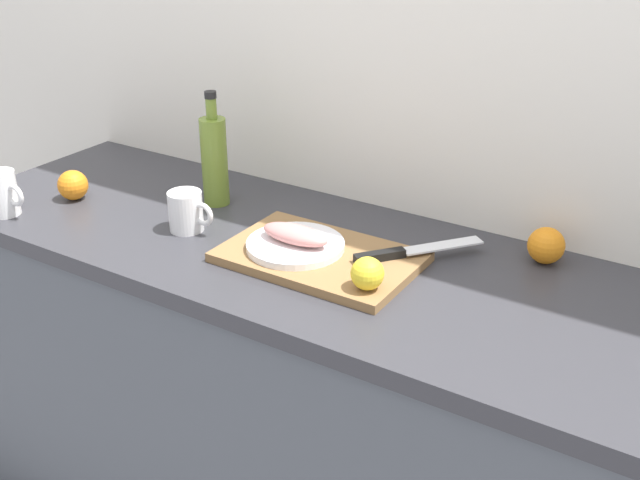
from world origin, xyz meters
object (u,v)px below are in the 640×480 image
at_px(white_plate, 295,245).
at_px(cutting_board, 320,257).
at_px(lemon_0, 367,273).
at_px(chef_knife, 403,252).
at_px(coffee_mug_1, 3,193).
at_px(fish_fillet, 295,234).
at_px(coffee_mug_0, 187,211).
at_px(orange_0, 73,185).
at_px(olive_oil_bottle, 214,159).

bearing_deg(white_plate, cutting_board, 10.16).
bearing_deg(cutting_board, lemon_0, -27.06).
xyz_separation_m(chef_knife, lemon_0, (0.00, -0.16, 0.02)).
bearing_deg(coffee_mug_1, cutting_board, 14.20).
distance_m(fish_fillet, coffee_mug_0, 0.29).
relative_size(lemon_0, orange_0, 0.87).
bearing_deg(white_plate, olive_oil_bottle, 156.96).
relative_size(coffee_mug_0, coffee_mug_1, 1.05).
bearing_deg(fish_fillet, coffee_mug_1, -165.49).
xyz_separation_m(coffee_mug_0, coffee_mug_1, (-0.43, -0.16, 0.01)).
relative_size(olive_oil_bottle, orange_0, 3.76).
distance_m(fish_fillet, orange_0, 0.65).
height_order(white_plate, olive_oil_bottle, olive_oil_bottle).
height_order(fish_fillet, orange_0, orange_0).
height_order(chef_knife, olive_oil_bottle, olive_oil_bottle).
xyz_separation_m(cutting_board, coffee_mug_0, (-0.34, -0.03, 0.04)).
xyz_separation_m(chef_knife, coffee_mug_0, (-0.49, -0.11, 0.02)).
relative_size(fish_fillet, coffee_mug_1, 1.40).
height_order(chef_knife, orange_0, orange_0).
distance_m(lemon_0, coffee_mug_0, 0.50).
bearing_deg(olive_oil_bottle, orange_0, -151.76).
distance_m(lemon_0, olive_oil_bottle, 0.59).
relative_size(cutting_board, lemon_0, 6.24).
relative_size(white_plate, orange_0, 2.80).
height_order(coffee_mug_1, orange_0, coffee_mug_1).
bearing_deg(orange_0, lemon_0, -2.61).
distance_m(olive_oil_bottle, coffee_mug_0, 0.18).
xyz_separation_m(lemon_0, olive_oil_bottle, (-0.54, 0.21, 0.06)).
bearing_deg(lemon_0, olive_oil_bottle, 158.78).
height_order(white_plate, lemon_0, lemon_0).
relative_size(white_plate, olive_oil_bottle, 0.74).
height_order(coffee_mug_0, orange_0, coffee_mug_0).
bearing_deg(orange_0, coffee_mug_0, 1.77).
height_order(white_plate, fish_fillet, fish_fillet).
xyz_separation_m(lemon_0, coffee_mug_0, (-0.50, 0.05, -0.01)).
distance_m(cutting_board, orange_0, 0.71).
height_order(lemon_0, olive_oil_bottle, olive_oil_bottle).
height_order(cutting_board, chef_knife, chef_knife).
distance_m(white_plate, coffee_mug_0, 0.29).
bearing_deg(coffee_mug_0, cutting_board, 5.07).
height_order(fish_fillet, lemon_0, lemon_0).
distance_m(coffee_mug_0, orange_0, 0.36).
distance_m(cutting_board, fish_fillet, 0.07).
bearing_deg(lemon_0, cutting_board, 152.94).
height_order(white_plate, orange_0, orange_0).
bearing_deg(orange_0, white_plate, 2.78).
relative_size(chef_knife, coffee_mug_1, 2.17).
distance_m(cutting_board, lemon_0, 0.18).
relative_size(cutting_board, coffee_mug_1, 3.61).
bearing_deg(cutting_board, coffee_mug_0, -174.93).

